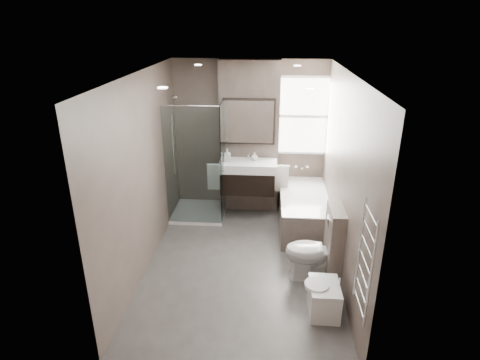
# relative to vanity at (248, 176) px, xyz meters

# --- Properties ---
(room) EXTENTS (2.70, 3.90, 2.70)m
(room) POSITION_rel_vanity_xyz_m (0.00, -1.43, 0.56)
(room) COLOR #4C4846
(room) RESTS_ON ground
(vanity_pier) EXTENTS (1.00, 0.25, 2.60)m
(vanity_pier) POSITION_rel_vanity_xyz_m (0.00, 0.35, 0.56)
(vanity_pier) COLOR #5C5049
(vanity_pier) RESTS_ON ground
(vanity) EXTENTS (0.95, 0.47, 0.66)m
(vanity) POSITION_rel_vanity_xyz_m (0.00, 0.00, 0.00)
(vanity) COLOR black
(vanity) RESTS_ON vanity_pier
(mirror_cabinet) EXTENTS (0.86, 0.08, 0.76)m
(mirror_cabinet) POSITION_rel_vanity_xyz_m (0.00, 0.19, 0.89)
(mirror_cabinet) COLOR black
(mirror_cabinet) RESTS_ON vanity_pier
(towel_left) EXTENTS (0.24, 0.06, 0.44)m
(towel_left) POSITION_rel_vanity_xyz_m (-0.56, -0.02, -0.02)
(towel_left) COLOR silver
(towel_left) RESTS_ON vanity_pier
(towel_right) EXTENTS (0.24, 0.06, 0.44)m
(towel_right) POSITION_rel_vanity_xyz_m (0.56, -0.02, -0.02)
(towel_right) COLOR silver
(towel_right) RESTS_ON vanity_pier
(shower_enclosure) EXTENTS (0.90, 0.90, 2.00)m
(shower_enclosure) POSITION_rel_vanity_xyz_m (-0.75, -0.08, -0.25)
(shower_enclosure) COLOR white
(shower_enclosure) RESTS_ON ground
(bathtub) EXTENTS (0.75, 1.60, 0.57)m
(bathtub) POSITION_rel_vanity_xyz_m (0.92, -0.33, -0.43)
(bathtub) COLOR #5C5049
(bathtub) RESTS_ON ground
(window) EXTENTS (0.98, 0.06, 1.33)m
(window) POSITION_rel_vanity_xyz_m (0.90, 0.45, 0.93)
(window) COLOR white
(window) RESTS_ON room
(toilet) EXTENTS (0.76, 0.44, 0.78)m
(toilet) POSITION_rel_vanity_xyz_m (0.97, -1.72, -0.35)
(toilet) COLOR white
(toilet) RESTS_ON ground
(cistern_box) EXTENTS (0.19, 0.55, 1.00)m
(cistern_box) POSITION_rel_vanity_xyz_m (1.21, -1.68, -0.24)
(cistern_box) COLOR #5C5049
(cistern_box) RESTS_ON ground
(bidet) EXTENTS (0.41, 0.47, 0.49)m
(bidet) POSITION_rel_vanity_xyz_m (1.01, -2.40, -0.54)
(bidet) COLOR white
(bidet) RESTS_ON ground
(towel_radiator) EXTENTS (0.03, 0.49, 1.10)m
(towel_radiator) POSITION_rel_vanity_xyz_m (1.25, -3.03, 0.38)
(towel_radiator) COLOR silver
(towel_radiator) RESTS_ON room
(soap_bottle_a) EXTENTS (0.10, 0.10, 0.22)m
(soap_bottle_a) POSITION_rel_vanity_xyz_m (-0.34, -0.03, 0.37)
(soap_bottle_a) COLOR white
(soap_bottle_a) RESTS_ON vanity
(soap_bottle_b) EXTENTS (0.11, 0.11, 0.14)m
(soap_bottle_b) POSITION_rel_vanity_xyz_m (0.10, 0.08, 0.33)
(soap_bottle_b) COLOR white
(soap_bottle_b) RESTS_ON vanity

